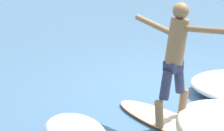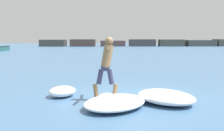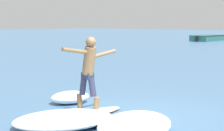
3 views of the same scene
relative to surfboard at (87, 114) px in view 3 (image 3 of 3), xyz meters
name	(u,v)px [view 3 (image 3 of 3)]	position (x,y,z in m)	size (l,w,h in m)	color
ground_plane	(143,116)	(1.08, 0.86, -0.05)	(200.00, 200.00, 0.00)	teal
surfboard	(87,114)	(0.00, 0.00, 0.00)	(0.80, 2.39, 0.23)	beige
surfer	(89,68)	(0.05, 0.04, 1.15)	(0.78, 1.72, 1.87)	olive
fishing_boat_near_jetty	(208,38)	(-15.03, 37.24, 0.35)	(2.36, 6.43, 0.73)	#2B605C
wave_foam_at_tail	(70,97)	(-1.39, 0.76, 0.12)	(1.11, 1.33, 0.34)	white
wave_foam_at_nose	(135,125)	(1.78, -0.39, 0.14)	(2.13, 2.53, 0.36)	white
wave_foam_beside	(64,119)	(0.24, -0.97, 0.11)	(2.40, 2.72, 0.30)	white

